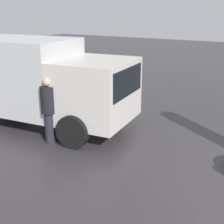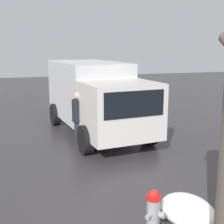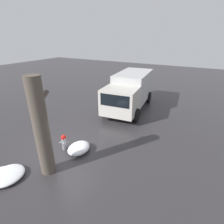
{
  "view_description": "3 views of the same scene",
  "coord_description": "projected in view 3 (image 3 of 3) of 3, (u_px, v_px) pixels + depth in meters",
  "views": [
    {
      "loc": [
        -0.37,
        6.18,
        3.51
      ],
      "look_at": [
        3.63,
        -0.42,
        0.94
      ],
      "focal_mm": 50.0,
      "sensor_mm": 36.0,
      "label": 1
    },
    {
      "loc": [
        -4.54,
        2.17,
        3.25
      ],
      "look_at": [
        3.81,
        -0.42,
        1.4
      ],
      "focal_mm": 50.0,
      "sensor_mm": 36.0,
      "label": 2
    },
    {
      "loc": [
        -5.28,
        -5.63,
        5.27
      ],
      "look_at": [
        2.93,
        -1.11,
        1.15
      ],
      "focal_mm": 28.0,
      "sensor_mm": 36.0,
      "label": 3
    }
  ],
  "objects": [
    {
      "name": "snow_pile_curbside",
      "position": [
        0.0,
        177.0,
        6.94
      ],
      "size": [
        1.27,
        1.28,
        0.23
      ],
      "color": "white",
      "rests_on": "ground_plane"
    },
    {
      "name": "ground_plane",
      "position": [
        65.0,
        149.0,
        8.84
      ],
      "size": [
        60.0,
        60.0,
        0.0
      ],
      "primitive_type": "plane",
      "color": "#333033"
    },
    {
      "name": "tree_trunk",
      "position": [
        41.0,
        128.0,
        6.6
      ],
      "size": [
        0.89,
        0.58,
        4.07
      ],
      "color": "brown",
      "rests_on": "ground_plane"
    },
    {
      "name": "snow_pile_by_hydrant",
      "position": [
        79.0,
        148.0,
        8.53
      ],
      "size": [
        1.22,
        0.95,
        0.44
      ],
      "color": "white",
      "rests_on": "ground_plane"
    },
    {
      "name": "pedestrian",
      "position": [
        110.0,
        99.0,
        12.72
      ],
      "size": [
        0.4,
        0.4,
        1.82
      ],
      "rotation": [
        0.0,
        0.0,
        5.06
      ],
      "color": "#23232D",
      "rests_on": "ground_plane"
    },
    {
      "name": "delivery_truck",
      "position": [
        130.0,
        90.0,
        13.3
      ],
      "size": [
        6.27,
        3.02,
        2.65
      ],
      "rotation": [
        0.0,
        0.0,
        1.68
      ],
      "color": "beige",
      "rests_on": "ground_plane"
    },
    {
      "name": "snow_pile_by_tree",
      "position": [
        7.0,
        175.0,
        6.99
      ],
      "size": [
        1.35,
        1.27,
        0.26
      ],
      "color": "white",
      "rests_on": "ground_plane"
    },
    {
      "name": "fire_hydrant",
      "position": [
        64.0,
        142.0,
        8.67
      ],
      "size": [
        0.38,
        0.4,
        0.82
      ],
      "rotation": [
        0.0,
        0.0,
        3.79
      ],
      "color": "gray",
      "rests_on": "ground_plane"
    }
  ]
}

